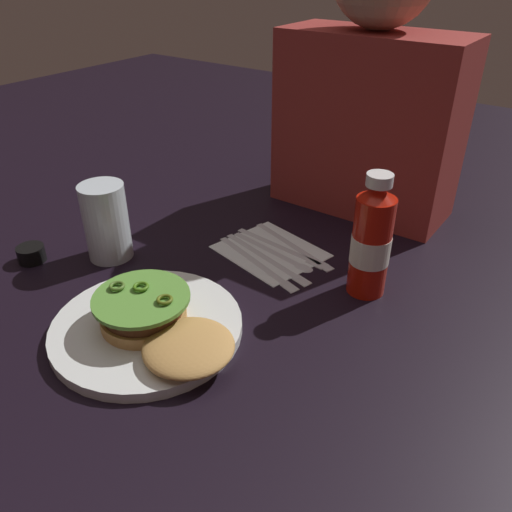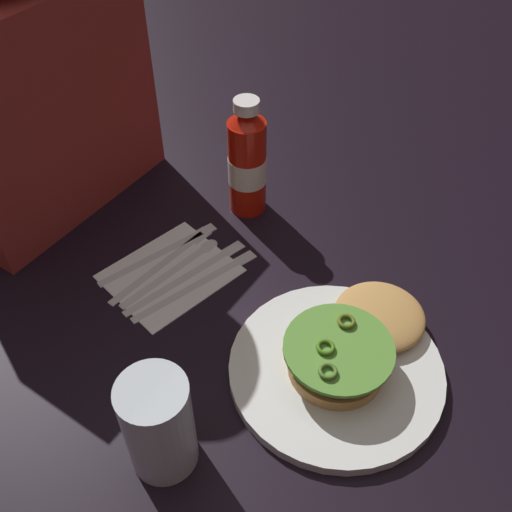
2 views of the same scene
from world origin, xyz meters
The scene contains 13 objects.
ground_plane centered at (0.00, 0.00, 0.00)m, with size 3.00×3.00×0.00m, color black.
dinner_plate centered at (0.06, -0.04, 0.01)m, with size 0.27×0.27×0.02m, color white.
burger_sandwich centered at (0.09, -0.05, 0.04)m, with size 0.23×0.14×0.05m.
ketchup_bottle centered at (0.27, 0.24, 0.09)m, with size 0.06×0.06×0.20m.
water_glass centered at (-0.15, 0.07, 0.07)m, with size 0.08×0.08×0.14m, color silver.
condiment_cup centered at (-0.25, -0.02, 0.01)m, with size 0.05×0.05×0.03m, color black.
napkin centered at (0.08, 0.25, 0.00)m, with size 0.18×0.15×0.00m, color white.
butter_knife centered at (0.09, 0.19, 0.00)m, with size 0.21×0.08×0.00m.
table_knife centered at (0.10, 0.22, 0.00)m, with size 0.21×0.07×0.00m.
spoon_utensil centered at (0.10, 0.24, 0.00)m, with size 0.19×0.05×0.00m.
fork_utensil centered at (0.10, 0.27, 0.00)m, with size 0.20×0.04×0.00m.
steak_knife centered at (0.11, 0.28, 0.00)m, with size 0.20×0.08×0.00m.
diner_person centered at (0.12, 0.52, 0.24)m, with size 0.35×0.18×0.53m.
Camera 1 is at (0.52, -0.42, 0.48)m, focal length 35.98 mm.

